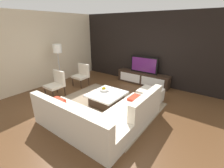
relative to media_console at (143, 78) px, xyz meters
name	(u,v)px	position (x,y,z in m)	size (l,w,h in m)	color
ground_plane	(107,106)	(0.00, -2.40, -0.25)	(14.00, 14.00, 0.00)	brown
feature_wall_back	(148,49)	(0.00, 0.30, 1.15)	(6.40, 0.12, 2.80)	black
side_wall_left	(46,50)	(-3.20, -2.20, 1.15)	(0.12, 5.20, 2.80)	beige
area_rug	(105,105)	(-0.10, -2.40, -0.24)	(3.04, 2.49, 0.01)	gray
media_console	(143,78)	(0.00, 0.00, 0.00)	(2.18, 0.43, 0.50)	#332319
television	(144,65)	(0.00, 0.00, 0.58)	(1.15, 0.06, 0.65)	black
sectional_couch	(101,117)	(0.51, -3.28, 0.03)	(2.38, 2.34, 0.82)	beige
coffee_table	(107,98)	(-0.10, -2.30, -0.05)	(0.96, 1.05, 0.38)	#332319
accent_chair_near	(56,82)	(-1.90, -2.78, 0.24)	(0.53, 0.54, 0.87)	#332319
floor_lamp	(57,51)	(-2.60, -2.12, 1.15)	(0.34, 0.34, 1.66)	#A5A5AA
ottoman	(150,95)	(0.89, -1.29, -0.05)	(0.70, 0.70, 0.40)	beige
fruit_bowl	(104,89)	(-0.28, -2.20, 0.18)	(0.28, 0.28, 0.14)	silver
accent_chair_far	(82,73)	(-1.95, -1.56, 0.24)	(0.56, 0.50, 0.87)	#332319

